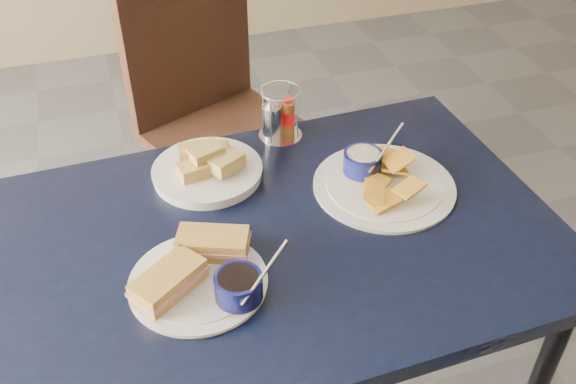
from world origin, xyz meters
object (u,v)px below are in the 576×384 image
object	(u,v)px
dining_table	(280,256)
sandwich_plate	(203,273)
chair_far	(222,101)
condiment_caddy	(278,118)
plantain_plate	(379,178)
bread_basket	(207,168)

from	to	relation	value
dining_table	sandwich_plate	world-z (taller)	sandwich_plate
chair_far	condiment_caddy	xyz separation A→B (m)	(0.04, -0.53, 0.24)
plantain_plate	condiment_caddy	xyz separation A→B (m)	(-0.16, 0.26, 0.04)
chair_far	dining_table	bearing A→B (deg)	-94.15
bread_basket	condiment_caddy	bearing A→B (deg)	28.08
chair_far	sandwich_plate	size ratio (longest dim) A/B	3.27
chair_far	plantain_plate	xyz separation A→B (m)	(0.20, -0.78, 0.20)
plantain_plate	chair_far	bearing A→B (deg)	104.27
chair_far	sandwich_plate	distance (m)	1.02
chair_far	bread_basket	xyz separation A→B (m)	(-0.17, -0.64, 0.21)
dining_table	condiment_caddy	bearing A→B (deg)	73.64
plantain_plate	bread_basket	distance (m)	0.39
plantain_plate	condiment_caddy	distance (m)	0.30
condiment_caddy	sandwich_plate	bearing A→B (deg)	-122.94
sandwich_plate	dining_table	bearing A→B (deg)	26.68
dining_table	condiment_caddy	distance (m)	0.38
dining_table	chair_far	world-z (taller)	chair_far
chair_far	sandwich_plate	xyz separation A→B (m)	(-0.24, -0.97, 0.21)
chair_far	bread_basket	distance (m)	0.69
dining_table	condiment_caddy	xyz separation A→B (m)	(0.10, 0.35, 0.13)
chair_far	plantain_plate	bearing A→B (deg)	-75.73
condiment_caddy	chair_far	bearing A→B (deg)	94.11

